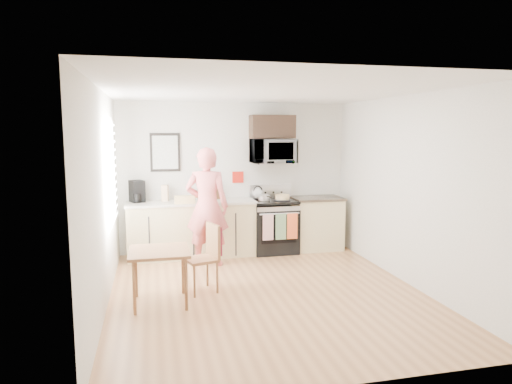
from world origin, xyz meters
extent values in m
plane|color=#905D38|center=(0.00, 0.00, 0.00)|extent=(4.60, 4.60, 0.00)
cube|color=beige|center=(0.00, 2.30, 1.30)|extent=(4.00, 0.04, 2.60)
cube|color=beige|center=(0.00, -2.30, 1.30)|extent=(4.00, 0.04, 2.60)
cube|color=beige|center=(-2.00, 0.00, 1.30)|extent=(0.04, 4.60, 2.60)
cube|color=beige|center=(2.00, 0.00, 1.30)|extent=(0.04, 4.60, 2.60)
cube|color=white|center=(0.00, 0.00, 2.60)|extent=(4.00, 4.60, 0.04)
cube|color=white|center=(-1.98, 0.80, 1.55)|extent=(0.02, 1.40, 1.50)
cube|color=white|center=(-1.97, 0.80, 1.55)|extent=(0.01, 1.30, 1.40)
cube|color=#D2C286|center=(-0.80, 2.00, 0.45)|extent=(2.10, 0.60, 0.90)
cube|color=beige|center=(-0.80, 2.00, 0.92)|extent=(2.14, 0.64, 0.04)
cube|color=#D2C286|center=(1.43, 2.00, 0.45)|extent=(0.84, 0.60, 0.90)
cube|color=black|center=(1.43, 2.00, 0.92)|extent=(0.88, 0.64, 0.04)
cube|color=black|center=(0.63, 1.97, 0.39)|extent=(0.76, 0.65, 0.77)
cube|color=black|center=(0.63, 1.66, 0.45)|extent=(0.61, 0.02, 0.45)
cube|color=silver|center=(0.63, 1.66, 0.78)|extent=(0.74, 0.02, 0.14)
cylinder|color=silver|center=(0.63, 1.61, 0.74)|extent=(0.68, 0.02, 0.02)
cube|color=black|center=(0.63, 1.97, 0.90)|extent=(0.76, 0.65, 0.04)
cube|color=silver|center=(0.63, 2.25, 1.04)|extent=(0.76, 0.08, 0.24)
cube|color=silver|center=(0.43, 1.61, 0.52)|extent=(0.18, 0.02, 0.44)
cube|color=#4E6946|center=(0.65, 1.61, 0.52)|extent=(0.18, 0.02, 0.44)
cube|color=#C0481C|center=(0.85, 1.61, 0.52)|extent=(0.18, 0.02, 0.44)
imported|color=silver|center=(0.63, 2.08, 1.76)|extent=(0.76, 0.51, 0.42)
cube|color=black|center=(0.63, 2.12, 2.18)|extent=(0.76, 0.35, 0.40)
cube|color=black|center=(-1.20, 2.28, 1.75)|extent=(0.50, 0.03, 0.65)
cube|color=#A2A79E|center=(-1.20, 2.26, 1.75)|extent=(0.42, 0.01, 0.56)
cube|color=red|center=(0.05, 2.28, 1.30)|extent=(0.20, 0.02, 0.20)
imported|color=#CA4337|center=(-0.60, 1.45, 0.93)|extent=(0.78, 0.63, 1.86)
cube|color=brown|center=(-1.37, -0.08, 0.65)|extent=(0.72, 0.72, 0.04)
cylinder|color=brown|center=(-1.66, -0.37, 0.32)|extent=(0.04, 0.04, 0.64)
cylinder|color=brown|center=(-1.07, -0.37, 0.32)|extent=(0.04, 0.04, 0.64)
cylinder|color=brown|center=(-1.66, 0.22, 0.32)|extent=(0.04, 0.04, 0.64)
cylinder|color=brown|center=(-1.07, 0.22, 0.32)|extent=(0.04, 0.04, 0.64)
cube|color=brown|center=(-0.84, 0.22, 0.43)|extent=(0.47, 0.47, 0.04)
cube|color=brown|center=(-0.66, 0.28, 0.67)|extent=(0.15, 0.37, 0.45)
cube|color=#590F1E|center=(-0.64, 0.28, 0.68)|extent=(0.15, 0.34, 0.38)
cylinder|color=brown|center=(-0.94, 0.02, 0.21)|extent=(0.03, 0.03, 0.41)
cylinder|color=brown|center=(-0.64, 0.12, 0.21)|extent=(0.03, 0.03, 0.41)
cylinder|color=brown|center=(-1.04, 0.33, 0.21)|extent=(0.03, 0.03, 0.41)
cylinder|color=brown|center=(-0.73, 0.43, 0.21)|extent=(0.03, 0.03, 0.41)
cube|color=brown|center=(-0.37, 2.19, 1.05)|extent=(0.16, 0.17, 0.21)
cylinder|color=red|center=(-0.68, 2.22, 1.01)|extent=(0.11, 0.11, 0.14)
imported|color=silver|center=(-0.65, 2.17, 0.96)|extent=(0.22, 0.22, 0.05)
cube|color=tan|center=(-1.22, 2.12, 1.08)|extent=(0.12, 0.12, 0.27)
cube|color=black|center=(-1.68, 2.13, 1.12)|extent=(0.28, 0.30, 0.36)
cylinder|color=black|center=(-1.68, 2.02, 1.03)|extent=(0.13, 0.13, 0.13)
cube|color=tan|center=(-0.92, 1.81, 1.00)|extent=(0.34, 0.17, 0.12)
cylinder|color=black|center=(0.75, 1.88, 0.93)|extent=(0.30, 0.30, 0.02)
cylinder|color=tan|center=(0.75, 1.88, 0.98)|extent=(0.25, 0.25, 0.08)
sphere|color=silver|center=(0.38, 2.15, 1.02)|extent=(0.18, 0.18, 0.18)
cone|color=silver|center=(0.38, 2.15, 1.11)|extent=(0.06, 0.06, 0.06)
torus|color=black|center=(0.38, 2.15, 1.07)|extent=(0.16, 0.02, 0.16)
cylinder|color=silver|center=(0.43, 1.90, 0.97)|extent=(0.19, 0.19, 0.10)
cylinder|color=black|center=(0.47, 1.76, 1.01)|extent=(0.07, 0.17, 0.02)
camera|label=1|loc=(-1.43, -5.59, 2.10)|focal=32.00mm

